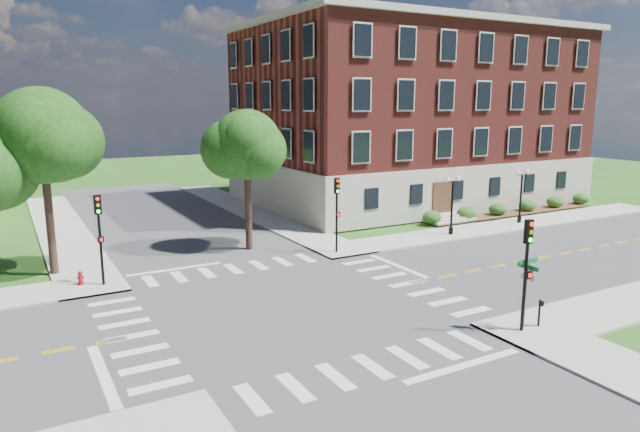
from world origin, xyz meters
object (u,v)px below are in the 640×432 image
twin_lamp_east (521,193)px  street_sign_pole (527,280)px  traffic_signal_nw (99,228)px  twin_lamp_west (452,202)px  traffic_signal_se (527,261)px  traffic_signal_ne (337,205)px  push_button_post (540,311)px  fire_hydrant (80,278)px

twin_lamp_east → street_sign_pole: 23.01m
traffic_signal_nw → twin_lamp_west: bearing=-0.1°
traffic_signal_se → twin_lamp_east: (17.22, 15.56, -0.66)m
traffic_signal_nw → twin_lamp_west: (24.08, -0.04, -0.66)m
traffic_signal_ne → push_button_post: bearing=-85.2°
traffic_signal_se → fire_hydrant: size_ratio=6.40×
traffic_signal_ne → traffic_signal_nw: same height
street_sign_pole → fire_hydrant: 22.27m
twin_lamp_east → fire_hydrant: size_ratio=5.64×
twin_lamp_west → street_sign_pole: size_ratio=1.36×
traffic_signal_ne → twin_lamp_west: size_ratio=1.13×
traffic_signal_nw → fire_hydrant: (-1.05, 0.60, -2.72)m
twin_lamp_west → street_sign_pole: bearing=-122.1°
traffic_signal_ne → traffic_signal_nw: (-14.23, 0.26, 0.00)m
traffic_signal_ne → fire_hydrant: size_ratio=6.40×
twin_lamp_west → fire_hydrant: twin_lamp_west is taller
twin_lamp_east → traffic_signal_se: bearing=-137.9°
twin_lamp_west → traffic_signal_nw: bearing=179.9°
twin_lamp_east → push_button_post: 22.54m
traffic_signal_nw → push_button_post: traffic_signal_nw is taller
traffic_signal_ne → street_sign_pole: size_ratio=1.55×
fire_hydrant → twin_lamp_west: bearing=-1.5°
traffic_signal_ne → twin_lamp_west: bearing=1.3°
traffic_signal_se → fire_hydrant: 22.27m
street_sign_pole → twin_lamp_west: bearing=57.9°
twin_lamp_east → push_button_post: size_ratio=3.53×
twin_lamp_east → street_sign_pole: twin_lamp_east is taller
street_sign_pole → fire_hydrant: street_sign_pole is taller
push_button_post → street_sign_pole: bearing=172.9°
traffic_signal_se → street_sign_pole: (0.20, 0.08, -0.88)m
traffic_signal_se → twin_lamp_west: bearing=57.5°
push_button_post → traffic_signal_se: bearing=178.7°
twin_lamp_east → traffic_signal_ne: bearing=-177.9°
traffic_signal_ne → push_button_post: size_ratio=4.00×
traffic_signal_ne → push_button_post: 15.16m
twin_lamp_west → fire_hydrant: size_ratio=5.64×
traffic_signal_ne → traffic_signal_nw: size_ratio=1.00×
traffic_signal_se → traffic_signal_nw: 20.94m
fire_hydrant → traffic_signal_ne: bearing=-3.2°
traffic_signal_se → twin_lamp_east: traffic_signal_se is taller
traffic_signal_nw → traffic_signal_ne: bearing=-1.0°
street_sign_pole → push_button_post: size_ratio=2.58×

